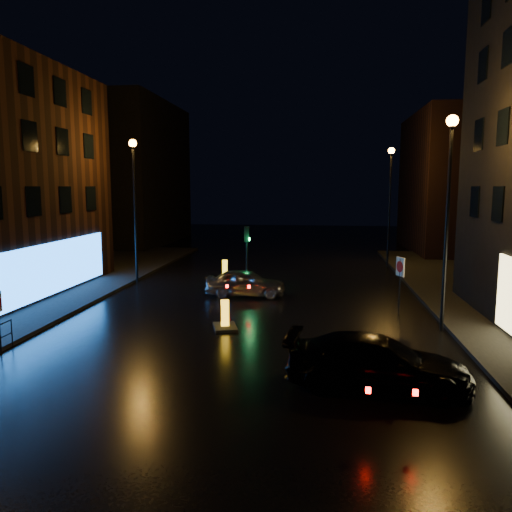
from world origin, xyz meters
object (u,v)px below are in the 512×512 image
object	(u,v)px
silver_hatchback	(246,283)
bollard_near	(225,322)
road_sign_right	(400,272)
dark_sedan	(377,363)
traffic_signal	(247,277)
bollard_far	(225,274)

from	to	relation	value
silver_hatchback	bollard_near	distance (m)	6.09
road_sign_right	dark_sedan	bearing A→B (deg)	55.11
dark_sedan	bollard_near	xyz separation A→B (m)	(-5.39, 5.41, -0.49)
silver_hatchback	bollard_near	bearing A→B (deg)	178.23
traffic_signal	dark_sedan	distance (m)	15.35
bollard_far	road_sign_right	bearing A→B (deg)	-38.32
bollard_near	bollard_far	distance (m)	11.37
bollard_near	road_sign_right	xyz separation A→B (m)	(7.33, 3.22, 1.68)
traffic_signal	silver_hatchback	bearing A→B (deg)	-83.31
dark_sedan	bollard_near	bearing A→B (deg)	51.18
bollard_near	bollard_far	xyz separation A→B (m)	(-2.10, 11.18, -0.01)
bollard_near	dark_sedan	bearing A→B (deg)	-61.89
dark_sedan	road_sign_right	size ratio (longest dim) A/B	2.00
traffic_signal	road_sign_right	size ratio (longest dim) A/B	1.33
traffic_signal	road_sign_right	bearing A→B (deg)	-36.07
bollard_near	road_sign_right	distance (m)	8.18
traffic_signal	dark_sedan	xyz separation A→B (m)	(5.76, -14.23, 0.25)
traffic_signal	dark_sedan	bearing A→B (deg)	-67.96
dark_sedan	bollard_far	distance (m)	18.21
traffic_signal	bollard_near	xyz separation A→B (m)	(0.37, -8.82, -0.25)
traffic_signal	bollard_far	distance (m)	2.94
bollard_near	bollard_far	size ratio (longest dim) A/B	1.17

